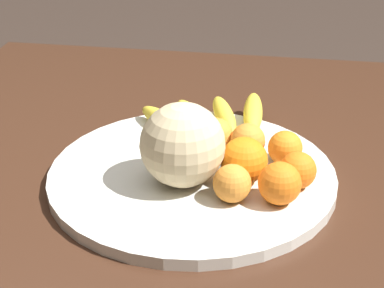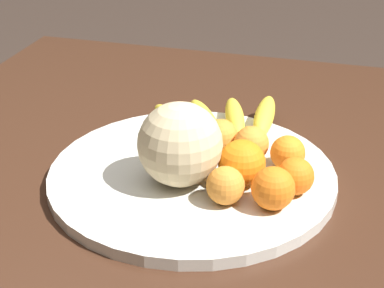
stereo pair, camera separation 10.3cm
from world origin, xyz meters
name	(u,v)px [view 1 (the left image)]	position (x,y,z in m)	size (l,w,h in m)	color
kitchen_table	(167,233)	(0.00, 0.00, 0.66)	(1.33, 1.12, 0.75)	#3D2316
fruit_bowl	(192,175)	(-0.03, 0.04, 0.76)	(0.48, 0.48, 0.02)	silver
melon	(183,145)	(0.01, 0.03, 0.84)	(0.13, 0.13, 0.13)	beige
banana_bunch	(212,117)	(-0.20, 0.05, 0.79)	(0.23, 0.25, 0.04)	brown
orange_front_left	(216,135)	(-0.11, 0.07, 0.80)	(0.06, 0.06, 0.06)	orange
orange_front_right	(248,141)	(-0.09, 0.12, 0.80)	(0.06, 0.06, 0.06)	orange
orange_mid_center	(298,170)	(-0.01, 0.21, 0.80)	(0.06, 0.06, 0.06)	orange
orange_back_left	(280,183)	(0.04, 0.18, 0.80)	(0.07, 0.07, 0.07)	orange
orange_back_right	(244,160)	(-0.01, 0.13, 0.81)	(0.08, 0.08, 0.08)	orange
orange_top_small	(285,148)	(-0.08, 0.19, 0.80)	(0.06, 0.06, 0.06)	orange
orange_side_extra	(232,183)	(0.05, 0.11, 0.80)	(0.06, 0.06, 0.06)	orange
produce_tag	(231,168)	(-0.05, 0.10, 0.77)	(0.08, 0.05, 0.00)	white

